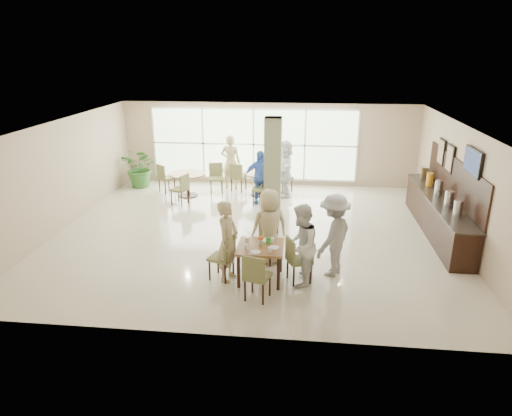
# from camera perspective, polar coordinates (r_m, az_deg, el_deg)

# --- Properties ---
(ground) EXTENTS (10.00, 10.00, 0.00)m
(ground) POSITION_cam_1_polar(r_m,az_deg,el_deg) (11.82, -0.34, -3.08)
(ground) COLOR beige
(ground) RESTS_ON ground
(room_shell) EXTENTS (10.00, 10.00, 10.00)m
(room_shell) POSITION_cam_1_polar(r_m,az_deg,el_deg) (11.28, -0.36, 4.94)
(room_shell) COLOR white
(room_shell) RESTS_ON ground
(window_bank) EXTENTS (7.00, 0.04, 7.00)m
(window_bank) POSITION_cam_1_polar(r_m,az_deg,el_deg) (15.72, -0.32, 7.95)
(window_bank) COLOR silver
(window_bank) RESTS_ON ground
(column) EXTENTS (0.45, 0.45, 2.80)m
(column) POSITION_cam_1_polar(r_m,az_deg,el_deg) (12.47, 2.11, 4.91)
(column) COLOR #656A49
(column) RESTS_ON ground
(main_table) EXTENTS (0.93, 0.93, 0.75)m
(main_table) POSITION_cam_1_polar(r_m,az_deg,el_deg) (9.25, 0.56, -5.30)
(main_table) COLOR brown
(main_table) RESTS_ON ground
(round_table_left) EXTENTS (1.15, 1.15, 0.75)m
(round_table_left) POSITION_cam_1_polar(r_m,az_deg,el_deg) (14.74, -8.55, 3.69)
(round_table_left) COLOR brown
(round_table_left) RESTS_ON ground
(round_table_right) EXTENTS (1.10, 1.10, 0.75)m
(round_table_right) POSITION_cam_1_polar(r_m,az_deg,el_deg) (14.68, 0.49, 3.81)
(round_table_right) COLOR brown
(round_table_right) RESTS_ON ground
(chairs_main_table) EXTENTS (2.17, 2.13, 0.95)m
(chairs_main_table) POSITION_cam_1_polar(r_m,az_deg,el_deg) (9.32, 0.61, -6.30)
(chairs_main_table) COLOR #646839
(chairs_main_table) RESTS_ON ground
(chairs_table_left) EXTENTS (2.22, 1.89, 0.95)m
(chairs_table_left) POSITION_cam_1_polar(r_m,az_deg,el_deg) (14.76, -8.55, 3.28)
(chairs_table_left) COLOR #646839
(chairs_table_left) RESTS_ON ground
(chairs_table_right) EXTENTS (2.11, 1.96, 0.95)m
(chairs_table_right) POSITION_cam_1_polar(r_m,az_deg,el_deg) (14.70, 0.64, 3.43)
(chairs_table_right) COLOR #646839
(chairs_table_right) RESTS_ON ground
(tabletop_clutter) EXTENTS (0.72, 0.81, 0.21)m
(tabletop_clutter) POSITION_cam_1_polar(r_m,az_deg,el_deg) (9.17, 0.69, -4.46)
(tabletop_clutter) COLOR white
(tabletop_clutter) RESTS_ON main_table
(buffet_counter) EXTENTS (0.64, 4.70, 1.95)m
(buffet_counter) POSITION_cam_1_polar(r_m,az_deg,el_deg) (12.51, 21.85, -0.52)
(buffet_counter) COLOR black
(buffet_counter) RESTS_ON ground
(wall_tv) EXTENTS (0.06, 1.00, 0.58)m
(wall_tv) POSITION_cam_1_polar(r_m,az_deg,el_deg) (11.15, 25.47, 5.25)
(wall_tv) COLOR black
(wall_tv) RESTS_ON ground
(framed_art_a) EXTENTS (0.05, 0.55, 0.70)m
(framed_art_a) POSITION_cam_1_polar(r_m,az_deg,el_deg) (12.70, 23.09, 5.71)
(framed_art_a) COLOR black
(framed_art_a) RESTS_ON ground
(framed_art_b) EXTENTS (0.05, 0.55, 0.70)m
(framed_art_b) POSITION_cam_1_polar(r_m,az_deg,el_deg) (13.45, 22.17, 6.52)
(framed_art_b) COLOR black
(framed_art_b) RESTS_ON ground
(potted_plant) EXTENTS (1.56, 1.56, 1.36)m
(potted_plant) POSITION_cam_1_polar(r_m,az_deg,el_deg) (16.01, -14.19, 4.93)
(potted_plant) COLOR #326829
(potted_plant) RESTS_ON ground
(teen_left) EXTENTS (0.55, 0.70, 1.69)m
(teen_left) POSITION_cam_1_polar(r_m,az_deg,el_deg) (9.20, -3.55, -4.16)
(teen_left) COLOR tan
(teen_left) RESTS_ON ground
(teen_far) EXTENTS (0.93, 0.75, 1.68)m
(teen_far) POSITION_cam_1_polar(r_m,az_deg,el_deg) (9.92, 1.68, -2.35)
(teen_far) COLOR tan
(teen_far) RESTS_ON ground
(teen_right) EXTENTS (0.78, 0.92, 1.68)m
(teen_right) POSITION_cam_1_polar(r_m,az_deg,el_deg) (9.04, 5.63, -4.68)
(teen_right) COLOR white
(teen_right) RESTS_ON ground
(teen_standing) EXTENTS (1.13, 1.31, 1.76)m
(teen_standing) POSITION_cam_1_polar(r_m,az_deg,el_deg) (9.53, 9.69, -3.35)
(teen_standing) COLOR #9B9B9D
(teen_standing) RESTS_ON ground
(adult_a) EXTENTS (0.98, 0.59, 1.64)m
(adult_a) POSITION_cam_1_polar(r_m,az_deg,el_deg) (13.83, 0.47, 3.88)
(adult_a) COLOR #4573CF
(adult_a) RESTS_ON ground
(adult_b) EXTENTS (1.07, 1.79, 1.80)m
(adult_b) POSITION_cam_1_polar(r_m,az_deg,el_deg) (14.56, 3.59, 4.97)
(adult_b) COLOR white
(adult_b) RESTS_ON ground
(adult_standing) EXTENTS (0.70, 0.49, 1.83)m
(adult_standing) POSITION_cam_1_polar(r_m,az_deg,el_deg) (15.29, -3.19, 5.74)
(adult_standing) COLOR tan
(adult_standing) RESTS_ON ground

